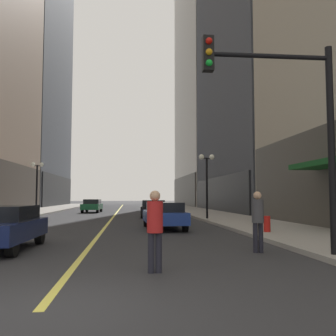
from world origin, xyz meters
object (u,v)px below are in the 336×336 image
(pedestrian_with_orange_bag, at_px, (258,217))
(traffic_light_near_right, at_px, (291,113))
(pedestrian_in_red_jacket, at_px, (155,224))
(fire_hydrant_right, at_px, (267,226))
(car_black, at_px, (153,208))
(street_lamp_right_mid, at_px, (207,172))
(car_blue, at_px, (164,214))
(street_lamp_left_far, at_px, (37,176))
(car_navy, at_px, (0,226))
(car_green, at_px, (92,205))

(pedestrian_with_orange_bag, distance_m, traffic_light_near_right, 3.13)
(traffic_light_near_right, bearing_deg, pedestrian_in_red_jacket, -162.48)
(fire_hydrant_right, bearing_deg, car_black, 105.26)
(street_lamp_right_mid, height_order, fire_hydrant_right, street_lamp_right_mid)
(car_black, distance_m, pedestrian_with_orange_bag, 18.80)
(car_blue, bearing_deg, pedestrian_with_orange_bag, -76.46)
(traffic_light_near_right, xyz_separation_m, street_lamp_left_far, (-11.75, 23.51, -0.49))
(traffic_light_near_right, bearing_deg, fire_hydrant_right, 75.89)
(car_blue, relative_size, pedestrian_with_orange_bag, 2.72)
(car_black, bearing_deg, car_navy, -108.18)
(car_green, bearing_deg, fire_hydrant_right, -68.63)
(car_green, bearing_deg, car_blue, -75.14)
(car_navy, bearing_deg, car_blue, 50.81)
(car_green, bearing_deg, car_black, -60.80)
(car_green, distance_m, fire_hydrant_right, 25.71)
(car_navy, height_order, car_black, same)
(car_black, bearing_deg, pedestrian_with_orange_bag, -84.35)
(traffic_light_near_right, bearing_deg, car_black, 96.43)
(car_blue, bearing_deg, street_lamp_right_mid, 61.69)
(car_black, distance_m, fire_hydrant_right, 14.54)
(car_black, bearing_deg, traffic_light_near_right, -83.57)
(pedestrian_in_red_jacket, relative_size, street_lamp_left_far, 0.39)
(street_lamp_right_mid, bearing_deg, car_blue, -118.31)
(street_lamp_left_far, bearing_deg, pedestrian_in_red_jacket, -71.60)
(street_lamp_left_far, xyz_separation_m, fire_hydrant_right, (13.30, -17.35, -2.86))
(car_black, xyz_separation_m, pedestrian_with_orange_bag, (1.85, -18.70, 0.30))
(car_black, height_order, pedestrian_in_red_jacket, pedestrian_in_red_jacket)
(pedestrian_with_orange_bag, bearing_deg, street_lamp_right_mid, 84.22)
(car_blue, height_order, fire_hydrant_right, car_blue)
(car_black, bearing_deg, street_lamp_left_far, 160.66)
(pedestrian_with_orange_bag, bearing_deg, car_black, 95.65)
(car_blue, relative_size, car_black, 1.16)
(pedestrian_in_red_jacket, distance_m, street_lamp_left_far, 26.06)
(pedestrian_with_orange_bag, xyz_separation_m, street_lamp_left_far, (-11.32, 22.03, 2.23))
(street_lamp_left_far, bearing_deg, car_green, 59.22)
(car_navy, relative_size, street_lamp_left_far, 0.94)
(pedestrian_in_red_jacket, bearing_deg, pedestrian_with_orange_bag, 39.79)
(car_green, relative_size, pedestrian_in_red_jacket, 2.40)
(car_navy, bearing_deg, street_lamp_left_far, 100.30)
(car_green, xyz_separation_m, street_lamp_left_far, (-3.93, -6.60, 2.54))
(street_lamp_right_mid, bearing_deg, fire_hydrant_right, -87.11)
(pedestrian_with_orange_bag, relative_size, traffic_light_near_right, 0.31)
(pedestrian_in_red_jacket, relative_size, traffic_light_near_right, 0.31)
(car_navy, height_order, car_green, same)
(street_lamp_left_far, relative_size, fire_hydrant_right, 5.54)
(car_green, xyz_separation_m, pedestrian_in_red_jacket, (4.26, -31.23, 0.29))
(car_black, height_order, traffic_light_near_right, traffic_light_near_right)
(car_blue, height_order, car_black, same)
(car_navy, height_order, street_lamp_left_far, street_lamp_left_far)
(car_navy, xyz_separation_m, pedestrian_with_orange_bag, (7.56, -1.32, 0.30))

